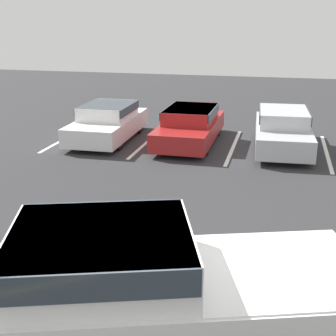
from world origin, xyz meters
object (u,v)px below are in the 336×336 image
object	(u,v)px
pickup_truck	(129,295)
parked_sedan_a	(108,121)
parked_sedan_b	(190,124)
parked_sedan_c	(283,129)

from	to	relation	value
pickup_truck	parked_sedan_a	distance (m)	11.30
parked_sedan_a	pickup_truck	bearing A→B (deg)	21.05
parked_sedan_b	parked_sedan_a	bearing A→B (deg)	-85.35
parked_sedan_b	parked_sedan_c	xyz separation A→B (m)	(3.09, -0.07, 0.04)
parked_sedan_a	parked_sedan_c	bearing A→B (deg)	90.42
parked_sedan_a	parked_sedan_b	bearing A→B (deg)	93.35
pickup_truck	parked_sedan_a	world-z (taller)	pickup_truck
pickup_truck	parked_sedan_b	xyz separation A→B (m)	(-1.34, 10.69, -0.24)
pickup_truck	parked_sedan_b	bearing A→B (deg)	78.25
parked_sedan_c	parked_sedan_b	bearing A→B (deg)	-94.54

